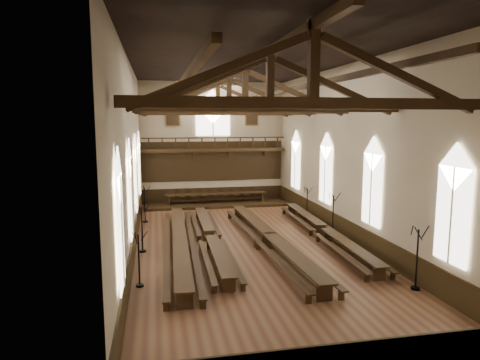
% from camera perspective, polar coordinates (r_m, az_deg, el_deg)
% --- Properties ---
extents(ground, '(26.00, 26.00, 0.00)m').
position_cam_1_polar(ground, '(24.06, 0.66, -8.62)').
color(ground, brown).
rests_on(ground, ground).
extents(room_walls, '(26.00, 26.00, 26.00)m').
position_cam_1_polar(room_walls, '(23.06, 0.68, 6.95)').
color(room_walls, '#BFAA90').
rests_on(room_walls, ground).
extents(wainscot_band, '(12.00, 26.00, 1.20)m').
position_cam_1_polar(wainscot_band, '(23.90, 0.66, -7.24)').
color(wainscot_band, '#2F210E').
rests_on(wainscot_band, ground).
extents(side_windows, '(11.85, 19.80, 4.50)m').
position_cam_1_polar(side_windows, '(23.27, 0.67, 0.24)').
color(side_windows, white).
rests_on(side_windows, room_walls).
extents(end_window, '(2.80, 0.12, 3.80)m').
position_cam_1_polar(end_window, '(35.77, -3.64, 8.55)').
color(end_window, white).
rests_on(end_window, room_walls).
extents(minstrels_gallery, '(11.80, 1.24, 3.70)m').
position_cam_1_polar(minstrels_gallery, '(35.66, -3.54, 3.22)').
color(minstrels_gallery, '#341F10').
rests_on(minstrels_gallery, room_walls).
extents(portraits, '(7.75, 0.09, 1.45)m').
position_cam_1_polar(portraits, '(35.77, -3.63, 8.35)').
color(portraits, brown).
rests_on(portraits, room_walls).
extents(roof_trusses, '(11.70, 25.70, 2.80)m').
position_cam_1_polar(roof_trusses, '(23.09, 0.69, 11.31)').
color(roof_trusses, '#341F10').
rests_on(roof_trusses, room_walls).
extents(refectory_row_a, '(1.86, 14.91, 0.80)m').
position_cam_1_polar(refectory_row_a, '(22.95, -8.03, -8.01)').
color(refectory_row_a, '#341F10').
rests_on(refectory_row_a, ground).
extents(refectory_row_b, '(1.53, 13.95, 0.70)m').
position_cam_1_polar(refectory_row_b, '(23.93, -3.94, -7.46)').
color(refectory_row_b, '#341F10').
rests_on(refectory_row_b, ground).
extents(refectory_row_c, '(1.92, 15.08, 0.82)m').
position_cam_1_polar(refectory_row_c, '(23.42, 3.91, -7.58)').
color(refectory_row_c, '#341F10').
rests_on(refectory_row_c, ground).
extents(refectory_row_d, '(1.69, 14.17, 0.72)m').
position_cam_1_polar(refectory_row_d, '(25.63, 11.21, -6.51)').
color(refectory_row_d, '#341F10').
rests_on(refectory_row_d, ground).
extents(dais, '(11.40, 3.17, 0.21)m').
position_cam_1_polar(dais, '(34.96, -3.16, -3.17)').
color(dais, '#2F210E').
rests_on(dais, ground).
extents(high_table, '(8.25, 1.10, 0.77)m').
position_cam_1_polar(high_table, '(34.82, -3.17, -1.95)').
color(high_table, '#341F10').
rests_on(high_table, dais).
extents(high_chairs, '(7.69, 0.49, 1.03)m').
position_cam_1_polar(high_chairs, '(35.62, -3.35, -1.87)').
color(high_chairs, '#341F10').
rests_on(high_chairs, dais).
extents(candelabrum_left_near, '(0.69, 0.71, 2.37)m').
position_cam_1_polar(candelabrum_left_near, '(18.61, -13.29, -11.58)').
color(candelabrum_left_near, black).
rests_on(candelabrum_left_near, ground).
extents(candelabrum_left_mid, '(0.76, 0.76, 2.55)m').
position_cam_1_polar(candelabrum_left_mid, '(23.16, -12.90, -7.50)').
color(candelabrum_left_mid, black).
rests_on(candelabrum_left_mid, ground).
extents(candelabrum_left_far, '(0.76, 0.73, 2.52)m').
position_cam_1_polar(candelabrum_left_far, '(29.69, -12.55, -4.07)').
color(candelabrum_left_far, black).
rests_on(candelabrum_left_far, ground).
extents(candelabrum_right_near, '(0.74, 0.82, 2.68)m').
position_cam_1_polar(candelabrum_right_near, '(19.19, 22.45, -11.07)').
color(candelabrum_right_near, black).
rests_on(candelabrum_right_near, ground).
extents(candelabrum_right_mid, '(0.72, 0.80, 2.61)m').
position_cam_1_polar(candelabrum_right_mid, '(26.27, 12.27, -5.58)').
color(candelabrum_right_mid, black).
rests_on(candelabrum_right_mid, ground).
extents(candelabrum_right_far, '(0.63, 0.70, 2.29)m').
position_cam_1_polar(candelabrum_right_far, '(30.31, 8.92, -3.86)').
color(candelabrum_right_far, black).
rests_on(candelabrum_right_far, ground).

